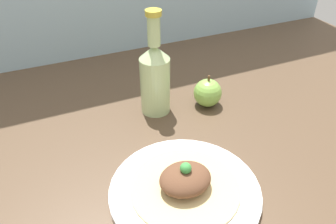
{
  "coord_description": "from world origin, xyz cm",
  "views": [
    {
      "loc": [
        -22.99,
        -48.63,
        47.5
      ],
      "look_at": [
        -0.82,
        1.28,
        8.92
      ],
      "focal_mm": 35.0,
      "sensor_mm": 36.0,
      "label": 1
    }
  ],
  "objects_px": {
    "apple": "(208,93)",
    "cider_bottle": "(155,76)",
    "plate": "(185,190)",
    "plated_food": "(185,182)"
  },
  "relations": [
    {
      "from": "apple",
      "to": "cider_bottle",
      "type": "bearing_deg",
      "value": 166.11
    },
    {
      "from": "plate",
      "to": "plated_food",
      "type": "distance_m",
      "value": 0.02
    },
    {
      "from": "plate",
      "to": "plated_food",
      "type": "relative_size",
      "value": 1.38
    },
    {
      "from": "plated_food",
      "to": "apple",
      "type": "height_order",
      "value": "apple"
    },
    {
      "from": "plate",
      "to": "apple",
      "type": "distance_m",
      "value": 0.31
    },
    {
      "from": "plate",
      "to": "cider_bottle",
      "type": "distance_m",
      "value": 0.29
    },
    {
      "from": "apple",
      "to": "plate",
      "type": "bearing_deg",
      "value": -127.18
    },
    {
      "from": "plated_food",
      "to": "plate",
      "type": "bearing_deg",
      "value": 75.96
    },
    {
      "from": "plated_food",
      "to": "cider_bottle",
      "type": "bearing_deg",
      "value": 78.83
    },
    {
      "from": "cider_bottle",
      "to": "plated_food",
      "type": "bearing_deg",
      "value": -101.17
    }
  ]
}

